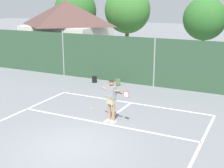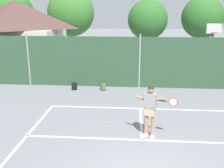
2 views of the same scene
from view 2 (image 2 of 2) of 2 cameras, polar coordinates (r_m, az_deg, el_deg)
chainlink_fence at (r=15.06m, az=6.01°, el=4.64°), size 26.09×0.09×3.06m
basketball_hoop at (r=17.63m, az=20.95°, el=8.12°), size 0.90×0.67×3.55m
clubhouse_building at (r=20.31m, az=-19.86°, el=9.91°), size 6.43×5.14×5.01m
treeline_backdrop at (r=25.07m, az=8.41°, el=14.92°), size 28.74×4.67×7.05m
tennis_player at (r=9.17m, az=8.38°, el=-4.95°), size 1.41×0.42×1.85m
tennis_ball at (r=10.50m, az=-0.77°, el=-8.38°), size 0.07×0.07×0.07m
backpack_black at (r=14.93m, az=-8.17°, el=-0.52°), size 0.33×0.32×0.46m
backpack_olive at (r=14.69m, az=-1.94°, el=-0.64°), size 0.33×0.33×0.46m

